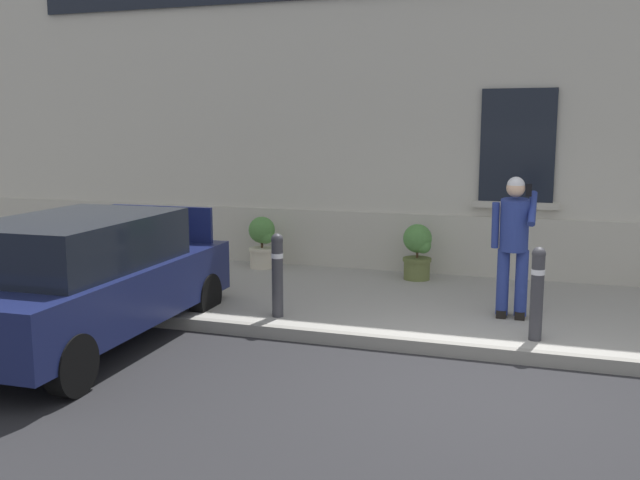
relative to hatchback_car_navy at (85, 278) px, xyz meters
name	(u,v)px	position (x,y,z in m)	size (l,w,h in m)	color
ground_plane	(481,391)	(4.44, -0.01, -0.79)	(80.00, 80.00, 0.00)	#232326
sidewalk	(503,311)	(4.44, 2.79, -0.71)	(24.00, 3.60, 0.15)	#99968E
curb_edge	(490,353)	(4.44, 0.93, -0.71)	(24.00, 0.12, 0.15)	gray
building_facade	(525,46)	(4.45, 5.28, 2.94)	(24.00, 1.52, 7.50)	beige
hatchback_car_navy	(85,278)	(0.00, 0.00, 0.00)	(1.89, 4.11, 1.50)	#161E4C
bollard_near_person	(537,290)	(4.88, 1.34, -0.08)	(0.15, 0.15, 1.04)	#333338
bollard_far_left	(277,272)	(1.81, 1.34, -0.08)	(0.15, 0.15, 1.04)	#333338
person_on_phone	(514,238)	(4.56, 2.15, 0.36)	(0.51, 0.48, 1.75)	navy
planter_cream	(262,241)	(0.43, 4.09, -0.18)	(0.44, 0.44, 0.86)	beige
planter_olive	(418,250)	(3.05, 4.03, -0.18)	(0.44, 0.44, 0.86)	#606B38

